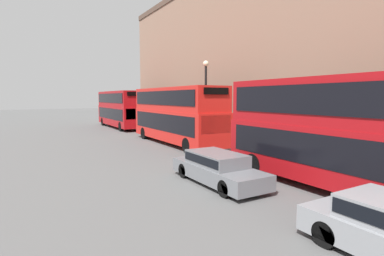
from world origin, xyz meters
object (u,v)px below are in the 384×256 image
(bus_second_in_queue, at_px, (176,113))
(car_hatchback, at_px, (217,167))
(bus_leading, at_px, (347,130))
(bus_third_in_queue, at_px, (120,108))

(bus_second_in_queue, distance_m, car_hatchback, 11.03)
(bus_second_in_queue, bearing_deg, car_hatchback, -108.18)
(bus_leading, distance_m, bus_third_in_queue, 28.06)
(bus_third_in_queue, bearing_deg, car_hatchback, -97.85)
(bus_leading, height_order, bus_third_in_queue, bus_leading)
(bus_second_in_queue, xyz_separation_m, car_hatchback, (-3.40, -10.35, -1.68))
(bus_leading, xyz_separation_m, bus_third_in_queue, (0.00, 28.06, -0.03))
(bus_third_in_queue, distance_m, car_hatchback, 24.95)
(bus_leading, xyz_separation_m, car_hatchback, (-3.40, 3.40, -1.69))
(car_hatchback, bearing_deg, bus_leading, -44.98)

